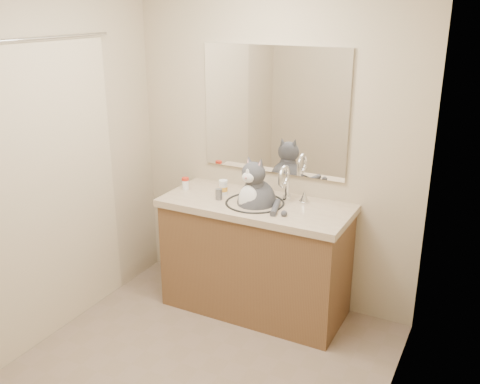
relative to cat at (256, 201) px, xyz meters
name	(u,v)px	position (x,y,z in m)	size (l,w,h in m)	color
room	(178,197)	(-0.01, -0.94, 0.33)	(2.22, 2.52, 2.42)	#856E5C
vanity	(256,255)	(-0.01, 0.02, -0.42)	(1.34, 0.59, 1.12)	brown
mirror	(273,111)	(-0.01, 0.29, 0.58)	(1.10, 0.02, 0.90)	white
shower_curtain	(50,192)	(-1.06, -0.84, 0.16)	(0.02, 1.30, 1.93)	beige
cat	(256,201)	(0.00, 0.00, 0.00)	(0.38, 0.36, 0.55)	#434348
pill_bottle_redcap	(185,183)	(-0.60, 0.03, 0.03)	(0.05, 0.05, 0.09)	white
pill_bottle_orange	(223,188)	(-0.29, 0.06, 0.03)	(0.08, 0.08, 0.11)	white
grey_canister	(219,194)	(-0.27, -0.05, 0.02)	(0.05, 0.05, 0.08)	slate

